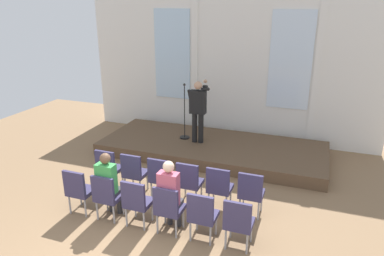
{
  "coord_description": "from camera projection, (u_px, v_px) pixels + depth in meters",
  "views": [
    {
      "loc": [
        2.58,
        -4.05,
        3.93
      ],
      "look_at": [
        -0.12,
        3.34,
        1.15
      ],
      "focal_mm": 33.59,
      "sensor_mm": 36.0,
      "label": 1
    }
  ],
  "objects": [
    {
      "name": "rear_partition",
      "position": [
        229.0,
        68.0,
        10.42
      ],
      "size": [
        8.69,
        0.14,
        4.15
      ],
      "color": "silver",
      "rests_on": "ground"
    },
    {
      "name": "stage_platform",
      "position": [
        212.0,
        148.0,
        9.76
      ],
      "size": [
        5.97,
        2.37,
        0.32
      ],
      "primitive_type": "cube",
      "color": "brown",
      "rests_on": "ground"
    },
    {
      "name": "speaker",
      "position": [
        198.0,
        107.0,
        9.47
      ],
      "size": [
        0.52,
        0.69,
        1.67
      ],
      "color": "black",
      "rests_on": "stage_platform"
    },
    {
      "name": "mic_stand",
      "position": [
        185.0,
        127.0,
        9.97
      ],
      "size": [
        0.28,
        0.28,
        1.55
      ],
      "color": "black",
      "rests_on": "stage_platform"
    },
    {
      "name": "chair_r0_c0",
      "position": [
        108.0,
        167.0,
        7.82
      ],
      "size": [
        0.46,
        0.44,
        0.94
      ],
      "color": "#99999E",
      "rests_on": "ground"
    },
    {
      "name": "chair_r0_c1",
      "position": [
        134.0,
        171.0,
        7.62
      ],
      "size": [
        0.46,
        0.44,
        0.94
      ],
      "color": "#99999E",
      "rests_on": "ground"
    },
    {
      "name": "chair_r0_c2",
      "position": [
        161.0,
        176.0,
        7.41
      ],
      "size": [
        0.46,
        0.44,
        0.94
      ],
      "color": "#99999E",
      "rests_on": "ground"
    },
    {
      "name": "chair_r0_c3",
      "position": [
        189.0,
        180.0,
        7.21
      ],
      "size": [
        0.46,
        0.44,
        0.94
      ],
      "color": "#99999E",
      "rests_on": "ground"
    },
    {
      "name": "chair_r0_c4",
      "position": [
        219.0,
        186.0,
        7.01
      ],
      "size": [
        0.46,
        0.44,
        0.94
      ],
      "color": "#99999E",
      "rests_on": "ground"
    },
    {
      "name": "chair_r0_c5",
      "position": [
        251.0,
        191.0,
        6.81
      ],
      "size": [
        0.46,
        0.44,
        0.94
      ],
      "color": "#99999E",
      "rests_on": "ground"
    },
    {
      "name": "chair_r1_c0",
      "position": [
        79.0,
        189.0,
        6.9
      ],
      "size": [
        0.46,
        0.44,
        0.94
      ],
      "color": "#99999E",
      "rests_on": "ground"
    },
    {
      "name": "chair_r1_c1",
      "position": [
        107.0,
        194.0,
        6.69
      ],
      "size": [
        0.46,
        0.44,
        0.94
      ],
      "color": "#99999E",
      "rests_on": "ground"
    },
    {
      "name": "audience_r1_c1",
      "position": [
        108.0,
        182.0,
        6.69
      ],
      "size": [
        0.36,
        0.39,
        1.34
      ],
      "color": "#2D2D33",
      "rests_on": "ground"
    },
    {
      "name": "chair_r1_c2",
      "position": [
        137.0,
        200.0,
        6.49
      ],
      "size": [
        0.46,
        0.44,
        0.94
      ],
      "color": "#99999E",
      "rests_on": "ground"
    },
    {
      "name": "chair_r1_c3",
      "position": [
        168.0,
        207.0,
        6.29
      ],
      "size": [
        0.46,
        0.44,
        0.94
      ],
      "color": "#99999E",
      "rests_on": "ground"
    },
    {
      "name": "audience_r1_c3",
      "position": [
        170.0,
        193.0,
        6.28
      ],
      "size": [
        0.36,
        0.39,
        1.39
      ],
      "color": "#2D2D33",
      "rests_on": "ground"
    },
    {
      "name": "chair_r1_c4",
      "position": [
        202.0,
        214.0,
        6.09
      ],
      "size": [
        0.46,
        0.44,
        0.94
      ],
      "color": "#99999E",
      "rests_on": "ground"
    },
    {
      "name": "chair_r1_c5",
      "position": [
        238.0,
        221.0,
        5.88
      ],
      "size": [
        0.46,
        0.44,
        0.94
      ],
      "color": "#99999E",
      "rests_on": "ground"
    }
  ]
}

